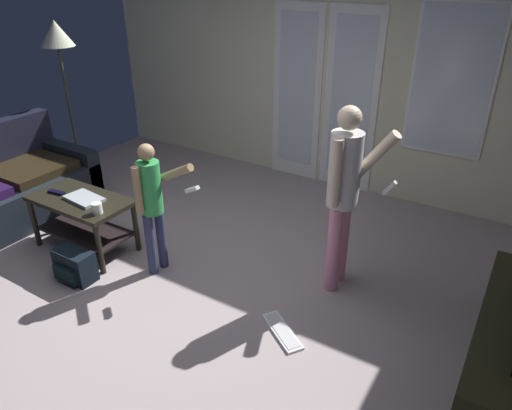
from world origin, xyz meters
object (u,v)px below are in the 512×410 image
at_px(floor_lamp, 57,41).
at_px(cup_near_edge, 97,208).
at_px(person_child, 152,198).
at_px(coffee_table, 82,212).
at_px(person_adult, 345,186).
at_px(laptop_closed, 84,198).
at_px(tv_remote_black, 56,192).
at_px(backpack, 74,266).
at_px(loose_keyboard, 282,331).

height_order(floor_lamp, cup_near_edge, floor_lamp).
relative_size(person_child, cup_near_edge, 12.13).
distance_m(person_child, floor_lamp, 2.70).
relative_size(coffee_table, person_adult, 0.62).
xyz_separation_m(person_child, cup_near_edge, (-0.47, -0.19, -0.14)).
distance_m(floor_lamp, laptop_closed, 2.21).
relative_size(floor_lamp, tv_remote_black, 10.81).
bearing_deg(cup_near_edge, tv_remote_black, 173.74).
relative_size(laptop_closed, cup_near_edge, 3.65).
relative_size(floor_lamp, laptop_closed, 5.22).
bearing_deg(person_child, floor_lamp, 154.85).
distance_m(person_adult, floor_lamp, 3.79).
height_order(coffee_table, laptop_closed, laptop_closed).
bearing_deg(backpack, loose_keyboard, 10.85).
relative_size(floor_lamp, loose_keyboard, 4.21).
height_order(person_child, laptop_closed, person_child).
bearing_deg(laptop_closed, loose_keyboard, 4.58).
height_order(coffee_table, floor_lamp, floor_lamp).
xyz_separation_m(laptop_closed, cup_near_edge, (0.30, -0.11, 0.04)).
xyz_separation_m(person_child, laptop_closed, (-0.77, -0.08, -0.17)).
xyz_separation_m(backpack, tv_remote_black, (-0.58, 0.36, 0.39)).
relative_size(person_adult, cup_near_edge, 15.86).
relative_size(person_child, floor_lamp, 0.64).
relative_size(person_adult, floor_lamp, 0.83).
height_order(coffee_table, loose_keyboard, coffee_table).
height_order(loose_keyboard, tv_remote_black, tv_remote_black).
relative_size(person_adult, loose_keyboard, 3.50).
height_order(backpack, tv_remote_black, tv_remote_black).
distance_m(floor_lamp, tv_remote_black, 2.02).
xyz_separation_m(floor_lamp, loose_keyboard, (3.60, -1.21, -1.60)).
bearing_deg(person_adult, backpack, -150.05).
distance_m(coffee_table, cup_near_edge, 0.42).
relative_size(person_adult, tv_remote_black, 8.99).
xyz_separation_m(person_adult, person_child, (-1.40, -0.62, -0.21)).
distance_m(coffee_table, laptop_closed, 0.17).
bearing_deg(tv_remote_black, laptop_closed, 0.69).
bearing_deg(loose_keyboard, coffee_table, 178.66).
bearing_deg(laptop_closed, coffee_table, -168.87).
xyz_separation_m(loose_keyboard, cup_near_edge, (-1.77, -0.06, 0.56)).
height_order(laptop_closed, cup_near_edge, cup_near_edge).
height_order(floor_lamp, tv_remote_black, floor_lamp).
bearing_deg(loose_keyboard, cup_near_edge, -178.12).
xyz_separation_m(person_adult, loose_keyboard, (-0.10, -0.75, -0.90)).
relative_size(backpack, cup_near_edge, 3.60).
bearing_deg(backpack, floor_lamp, 138.90).
xyz_separation_m(floor_lamp, laptop_closed, (1.53, -1.16, -1.08)).
height_order(person_child, floor_lamp, floor_lamp).
bearing_deg(loose_keyboard, person_child, 174.23).
distance_m(coffee_table, person_adult, 2.39).
bearing_deg(tv_remote_black, floor_lamp, 128.10).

